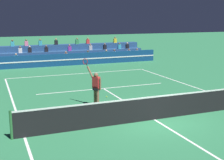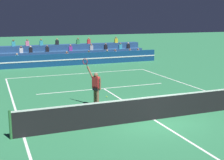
# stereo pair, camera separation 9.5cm
# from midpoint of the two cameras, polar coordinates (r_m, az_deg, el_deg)

# --- Properties ---
(ground_plane) EXTENTS (120.00, 120.00, 0.00)m
(ground_plane) POSITION_cam_midpoint_polar(r_m,az_deg,el_deg) (13.82, 7.88, -7.21)
(ground_plane) COLOR #2D7A4C
(court_lines) EXTENTS (11.10, 23.90, 0.01)m
(court_lines) POSITION_cam_midpoint_polar(r_m,az_deg,el_deg) (13.82, 7.88, -7.19)
(court_lines) COLOR white
(court_lines) RESTS_ON ground
(tennis_net) EXTENTS (12.00, 0.10, 1.10)m
(tennis_net) POSITION_cam_midpoint_polar(r_m,az_deg,el_deg) (13.66, 7.94, -5.05)
(tennis_net) COLOR #2D6B38
(tennis_net) RESTS_ON ground
(sponsor_banner_wall) EXTENTS (18.00, 0.26, 1.10)m
(sponsor_banner_wall) POSITION_cam_midpoint_polar(r_m,az_deg,el_deg) (28.65, -8.24, 3.72)
(sponsor_banner_wall) COLOR navy
(sponsor_banner_wall) RESTS_ON ground
(bleacher_stand) EXTENTS (17.13, 2.85, 2.28)m
(bleacher_stand) POSITION_cam_midpoint_polar(r_m,az_deg,el_deg) (31.09, -9.33, 4.50)
(bleacher_stand) COLOR navy
(bleacher_stand) RESTS_ON ground
(tennis_player) EXTENTS (0.69, 0.97, 2.43)m
(tennis_player) POSITION_cam_midpoint_polar(r_m,az_deg,el_deg) (15.40, -2.82, -1.33)
(tennis_player) COLOR brown
(tennis_player) RESTS_ON ground
(tennis_ball) EXTENTS (0.07, 0.07, 0.07)m
(tennis_ball) POSITION_cam_midpoint_polar(r_m,az_deg,el_deg) (17.37, -0.82, -3.05)
(tennis_ball) COLOR #C6DB33
(tennis_ball) RESTS_ON ground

